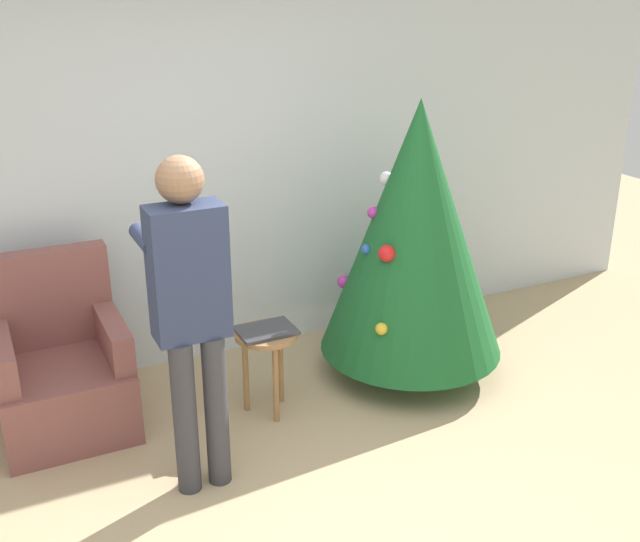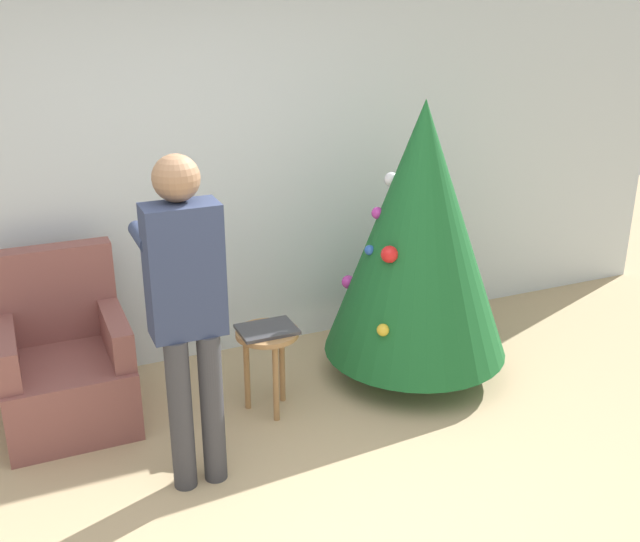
% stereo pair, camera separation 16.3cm
% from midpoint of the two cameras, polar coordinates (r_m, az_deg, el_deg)
% --- Properties ---
extents(wall_back, '(8.00, 0.06, 2.70)m').
position_cam_midpoint_polar(wall_back, '(4.90, -10.28, 7.85)').
color(wall_back, silver).
rests_on(wall_back, ground_plane).
extents(christmas_tree, '(1.19, 1.19, 1.81)m').
position_cam_midpoint_polar(christmas_tree, '(4.73, 8.58, 3.01)').
color(christmas_tree, brown).
rests_on(christmas_tree, ground_plane).
extents(armchair, '(0.72, 0.75, 1.00)m').
position_cam_midpoint_polar(armchair, '(4.65, -17.90, -6.94)').
color(armchair, brown).
rests_on(armchair, ground_plane).
extents(person_standing, '(0.39, 0.57, 1.72)m').
position_cam_midpoint_polar(person_standing, '(3.65, -8.90, -2.05)').
color(person_standing, '#38383D').
rests_on(person_standing, ground_plane).
extents(side_stool, '(0.38, 0.38, 0.53)m').
position_cam_midpoint_polar(side_stool, '(4.46, -2.97, -5.73)').
color(side_stool, '#A37547').
rests_on(side_stool, ground_plane).
extents(laptop, '(0.34, 0.26, 0.02)m').
position_cam_midpoint_polar(laptop, '(4.42, -3.00, -4.47)').
color(laptop, '#38383D').
rests_on(laptop, side_stool).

